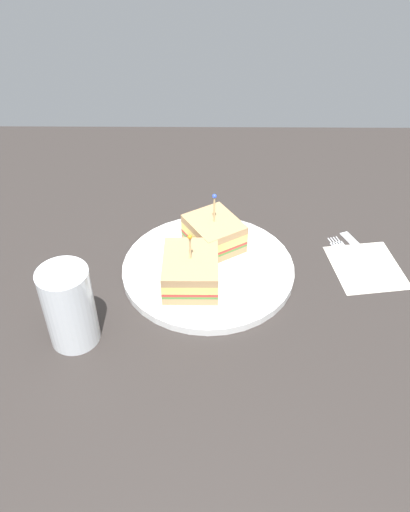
{
  "coord_description": "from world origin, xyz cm",
  "views": [
    {
      "loc": [
        -0.5,
        61.38,
        54.43
      ],
      "look_at": [
        0.0,
        0.0,
        3.25
      ],
      "focal_mm": 36.53,
      "sensor_mm": 36.0,
      "label": 1
    }
  ],
  "objects_px": {
    "fork": "(342,254)",
    "knife": "(360,251)",
    "drink_glass": "(66,310)",
    "napkin": "(363,267)",
    "sandwich_half_front": "(187,271)",
    "plate": "(205,269)",
    "sandwich_half_back": "(211,233)"
  },
  "relations": [
    {
      "from": "drink_glass",
      "to": "knife",
      "type": "height_order",
      "value": "drink_glass"
    },
    {
      "from": "sandwich_half_back",
      "to": "plate",
      "type": "bearing_deg",
      "value": 80.19
    },
    {
      "from": "drink_glass",
      "to": "napkin",
      "type": "xyz_separation_m",
      "value": [
        -0.43,
        -0.15,
        -0.05
      ]
    },
    {
      "from": "sandwich_half_back",
      "to": "knife",
      "type": "height_order",
      "value": "sandwich_half_back"
    },
    {
      "from": "sandwich_half_back",
      "to": "napkin",
      "type": "relative_size",
      "value": 0.95
    },
    {
      "from": "sandwich_half_front",
      "to": "knife",
      "type": "xyz_separation_m",
      "value": [
        -0.28,
        -0.09,
        -0.03
      ]
    },
    {
      "from": "drink_glass",
      "to": "fork",
      "type": "distance_m",
      "value": 0.45
    },
    {
      "from": "plate",
      "to": "sandwich_half_back",
      "type": "relative_size",
      "value": 2.42
    },
    {
      "from": "sandwich_half_back",
      "to": "fork",
      "type": "height_order",
      "value": "sandwich_half_back"
    },
    {
      "from": "sandwich_half_front",
      "to": "napkin",
      "type": "relative_size",
      "value": 0.84
    },
    {
      "from": "plate",
      "to": "fork",
      "type": "height_order",
      "value": "plate"
    },
    {
      "from": "sandwich_half_front",
      "to": "napkin",
      "type": "height_order",
      "value": "sandwich_half_front"
    },
    {
      "from": "knife",
      "to": "napkin",
      "type": "bearing_deg",
      "value": 85.08
    },
    {
      "from": "plate",
      "to": "knife",
      "type": "height_order",
      "value": "plate"
    },
    {
      "from": "drink_glass",
      "to": "fork",
      "type": "xyz_separation_m",
      "value": [
        -0.41,
        -0.18,
        -0.05
      ]
    },
    {
      "from": "sandwich_half_front",
      "to": "plate",
      "type": "bearing_deg",
      "value": -123.97
    },
    {
      "from": "napkin",
      "to": "fork",
      "type": "distance_m",
      "value": 0.04
    },
    {
      "from": "drink_glass",
      "to": "fork",
      "type": "height_order",
      "value": "drink_glass"
    },
    {
      "from": "sandwich_half_front",
      "to": "knife",
      "type": "relative_size",
      "value": 0.78
    },
    {
      "from": "plate",
      "to": "fork",
      "type": "xyz_separation_m",
      "value": [
        -0.22,
        -0.04,
        -0.0
      ]
    },
    {
      "from": "drink_glass",
      "to": "fork",
      "type": "relative_size",
      "value": 0.99
    },
    {
      "from": "plate",
      "to": "napkin",
      "type": "bearing_deg",
      "value": -177.1
    },
    {
      "from": "sandwich_half_front",
      "to": "napkin",
      "type": "xyz_separation_m",
      "value": [
        -0.28,
        -0.05,
        -0.04
      ]
    },
    {
      "from": "plate",
      "to": "knife",
      "type": "xyz_separation_m",
      "value": [
        -0.25,
        -0.05,
        -0.0
      ]
    },
    {
      "from": "drink_glass",
      "to": "sandwich_half_back",
      "type": "bearing_deg",
      "value": -135.22
    },
    {
      "from": "plate",
      "to": "sandwich_half_back",
      "type": "xyz_separation_m",
      "value": [
        -0.01,
        -0.05,
        0.03
      ]
    },
    {
      "from": "plate",
      "to": "drink_glass",
      "type": "distance_m",
      "value": 0.23
    },
    {
      "from": "plate",
      "to": "knife",
      "type": "bearing_deg",
      "value": -168.74
    },
    {
      "from": "fork",
      "to": "knife",
      "type": "height_order",
      "value": "same"
    },
    {
      "from": "knife",
      "to": "plate",
      "type": "bearing_deg",
      "value": 11.26
    },
    {
      "from": "fork",
      "to": "sandwich_half_back",
      "type": "bearing_deg",
      "value": -1.98
    },
    {
      "from": "plate",
      "to": "sandwich_half_back",
      "type": "height_order",
      "value": "sandwich_half_back"
    }
  ]
}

